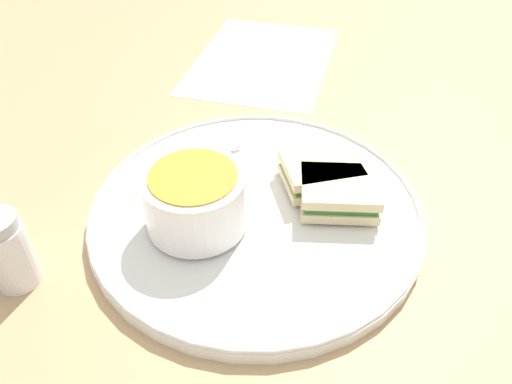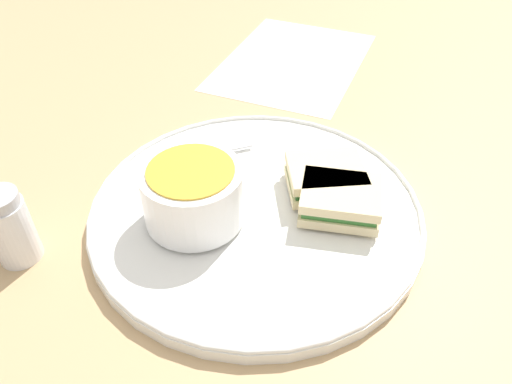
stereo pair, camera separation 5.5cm
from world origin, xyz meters
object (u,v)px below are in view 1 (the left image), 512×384
sandwich_half_far (321,172)px  salt_shaker (8,251)px  sandwich_half_near (339,193)px  spoon (169,165)px  soup_bowl (195,199)px

sandwich_half_far → salt_shaker: size_ratio=1.22×
sandwich_half_near → sandwich_half_far: same height
sandwich_half_far → salt_shaker: salt_shaker is taller
sandwich_half_near → sandwich_half_far: 0.04m
salt_shaker → spoon: bearing=56.9°
spoon → sandwich_half_near: size_ratio=1.26×
sandwich_half_near → salt_shaker: (-0.32, -0.13, 0.01)m
soup_bowl → sandwich_half_near: size_ratio=1.21×
soup_bowl → spoon: size_ratio=0.96×
soup_bowl → salt_shaker: same height
soup_bowl → sandwich_half_near: soup_bowl is taller
salt_shaker → sandwich_half_far: bearing=29.1°
sandwich_half_near → sandwich_half_far: (-0.02, 0.03, 0.00)m
soup_bowl → sandwich_half_far: 0.16m
sandwich_half_far → soup_bowl: bearing=-147.7°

